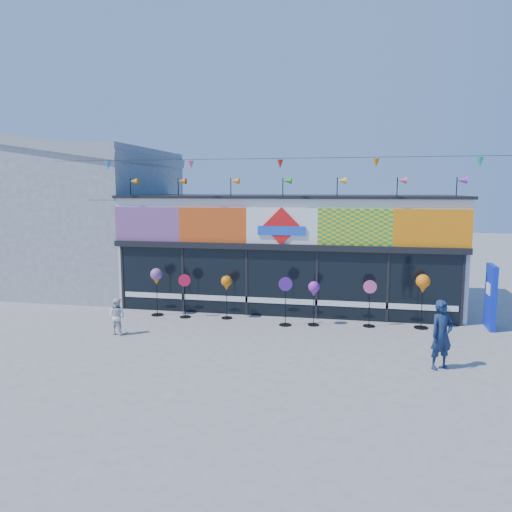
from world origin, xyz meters
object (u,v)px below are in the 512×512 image
(child, at_px, (117,316))
(spinner_4, at_px, (314,290))
(spinner_3, at_px, (285,300))
(spinner_5, at_px, (370,302))
(spinner_6, at_px, (423,285))
(spinner_1, at_px, (185,295))
(spinner_2, at_px, (227,284))
(blue_sign, at_px, (491,297))
(spinner_0, at_px, (156,278))
(adult_man, at_px, (442,335))

(child, bearing_deg, spinner_4, -150.06)
(spinner_3, distance_m, spinner_5, 2.65)
(spinner_6, bearing_deg, spinner_1, -178.39)
(child, bearing_deg, spinner_3, -148.53)
(spinner_1, distance_m, spinner_5, 6.10)
(spinner_1, distance_m, child, 2.65)
(spinner_2, relative_size, child, 1.32)
(spinner_2, height_order, spinner_5, spinner_5)
(blue_sign, relative_size, spinner_6, 1.17)
(blue_sign, distance_m, spinner_0, 10.83)
(blue_sign, distance_m, spinner_4, 5.47)
(spinner_4, xyz_separation_m, adult_man, (3.36, -3.30, -0.30))
(spinner_3, xyz_separation_m, spinner_5, (2.62, 0.40, -0.04))
(spinner_5, relative_size, child, 1.34)
(spinner_0, height_order, spinner_5, spinner_0)
(spinner_4, xyz_separation_m, spinner_5, (1.74, 0.21, -0.36))
(adult_man, bearing_deg, spinner_6, 59.17)
(blue_sign, height_order, adult_man, blue_sign)
(blue_sign, bearing_deg, spinner_1, -174.77)
(spinner_0, xyz_separation_m, adult_man, (8.75, -3.51, -0.47))
(spinner_0, relative_size, child, 1.48)
(blue_sign, distance_m, spinner_5, 3.72)
(adult_man, bearing_deg, child, 141.68)
(blue_sign, bearing_deg, spinner_2, -175.20)
(spinner_1, height_order, spinner_3, spinner_3)
(spinner_0, distance_m, adult_man, 9.44)
(spinner_3, bearing_deg, spinner_2, 167.25)
(spinner_5, distance_m, child, 7.80)
(spinner_4, bearing_deg, spinner_6, 5.85)
(spinner_5, xyz_separation_m, adult_man, (1.62, -3.51, 0.06))
(spinner_4, bearing_deg, spinner_1, 178.35)
(spinner_3, bearing_deg, child, -157.66)
(blue_sign, relative_size, spinner_2, 1.37)
(adult_man, distance_m, child, 9.11)
(spinner_1, height_order, adult_man, adult_man)
(spinner_5, bearing_deg, child, -162.29)
(spinner_4, relative_size, spinner_5, 0.96)
(spinner_1, distance_m, spinner_6, 7.72)
(spinner_3, bearing_deg, spinner_0, 175.02)
(spinner_6, bearing_deg, spinner_4, -174.15)
(spinner_5, height_order, child, spinner_5)
(spinner_2, bearing_deg, child, -138.37)
(blue_sign, height_order, child, blue_sign)
(spinner_0, height_order, spinner_3, spinner_0)
(blue_sign, xyz_separation_m, spinner_1, (-9.78, -0.62, -0.23))
(spinner_0, bearing_deg, spinner_5, 0.04)
(blue_sign, height_order, spinner_0, blue_sign)
(spinner_5, height_order, spinner_6, spinner_6)
(spinner_1, xyz_separation_m, adult_man, (7.72, -3.43, 0.06))
(spinner_0, bearing_deg, spinner_2, 1.68)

